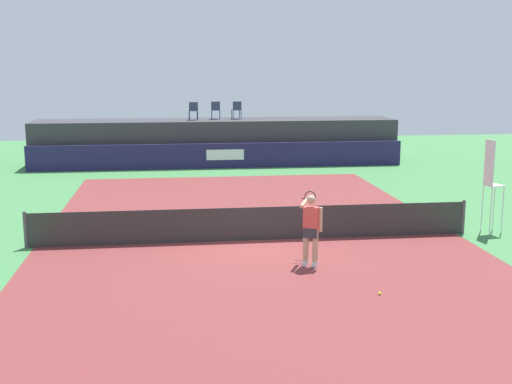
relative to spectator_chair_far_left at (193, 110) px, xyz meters
The scene contains 13 objects.
ground_plane 12.50m from the spectator_chair_far_left, 84.65° to the right, with size 48.00×48.00×0.00m, color #3D7A42.
court_inner 15.43m from the spectator_chair_far_left, 85.70° to the right, with size 12.00×22.00×0.00m, color maroon.
sponsor_wall 2.90m from the spectator_chair_far_left, 55.39° to the right, with size 18.00×0.22×1.20m.
spectator_platform 1.96m from the spectator_chair_far_left, ahead, with size 18.00×2.80×2.20m, color #38383D.
spectator_chair_far_left is the anchor object (origin of this frame).
spectator_chair_left 1.19m from the spectator_chair_far_left, 17.51° to the left, with size 0.48×0.48×0.89m.
spectator_chair_center 2.22m from the spectator_chair_far_left, ahead, with size 0.48×0.48×0.89m.
umpire_chair 17.24m from the spectator_chair_far_left, 61.86° to the right, with size 0.51×0.51×2.76m.
tennis_net 15.36m from the spectator_chair_far_left, 85.70° to the right, with size 12.40×0.02×0.95m, color #2D2D2D.
net_post_near 16.12m from the spectator_chair_far_left, 108.47° to the right, with size 0.10×0.10×1.00m, color #4C4C51.
net_post_far 16.98m from the spectator_chair_far_left, 64.16° to the right, with size 0.10×0.10×1.00m, color #4C4C51.
tennis_player 17.92m from the spectator_chair_far_left, 82.77° to the right, with size 0.60×1.26×1.77m.
tennis_ball 20.45m from the spectator_chair_far_left, 80.70° to the right, with size 0.07×0.07×0.07m, color #D8EA33.
Camera 1 is at (-2.20, -17.93, 4.84)m, focal length 46.35 mm.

